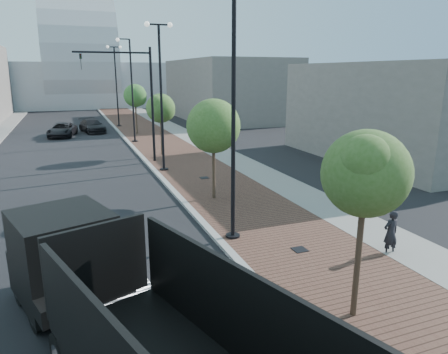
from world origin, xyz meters
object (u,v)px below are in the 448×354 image
object	(u,v)px
white_sedan	(108,277)
dark_car_mid	(62,130)
dump_truck	(118,319)
pedestrian	(391,233)

from	to	relation	value
white_sedan	dark_car_mid	distance (m)	33.20
dump_truck	white_sedan	bearing A→B (deg)	70.65
dump_truck	dark_car_mid	size ratio (longest dim) A/B	2.74
white_sedan	dump_truck	bearing A→B (deg)	-105.16
dump_truck	dark_car_mid	xyz separation A→B (m)	(-1.26, 36.34, -0.66)
white_sedan	dark_car_mid	xyz separation A→B (m)	(-1.33, 33.17, 0.01)
dark_car_mid	pedestrian	xyz separation A→B (m)	(10.94, -33.75, 0.16)
white_sedan	pedestrian	bearing A→B (deg)	-17.35
pedestrian	dark_car_mid	bearing A→B (deg)	-71.79
dump_truck	dark_car_mid	distance (m)	36.37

